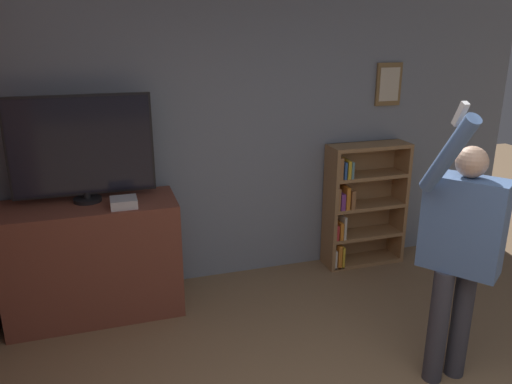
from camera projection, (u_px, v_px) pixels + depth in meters
The scene contains 6 objects.
wall_back at pixel (229, 137), 4.53m from camera, with size 6.02×0.09×2.70m.
tv_ledge at pixel (94, 259), 4.09m from camera, with size 1.37×0.59×0.97m.
television at pixel (82, 148), 3.86m from camera, with size 1.09×0.22×0.85m.
game_console at pixel (124, 202), 3.86m from camera, with size 0.20×0.19×0.07m.
bookshelf at pixel (359, 205), 4.97m from camera, with size 0.81×0.28×1.24m.
person at pixel (461, 245), 3.14m from camera, with size 0.63×0.57×1.93m.
Camera 1 is at (-1.10, -1.24, 2.28)m, focal length 35.00 mm.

